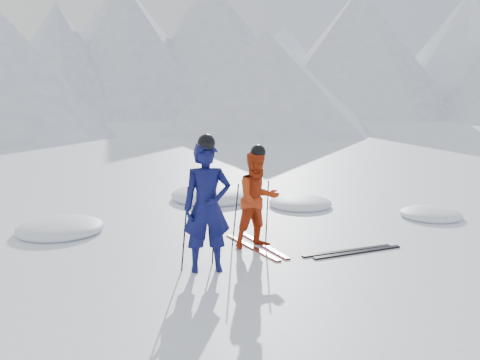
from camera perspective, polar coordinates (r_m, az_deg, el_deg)
ground at (r=10.05m, az=10.21°, el=-5.70°), size 160.00×160.00×0.00m
mountain_range at (r=44.41m, az=-15.85°, el=14.81°), size 106.15×62.94×15.53m
skier_blue at (r=7.57m, az=-3.72°, el=-3.07°), size 0.84×0.70×1.96m
skier_red at (r=8.73m, az=2.01°, el=-2.24°), size 0.86×0.69×1.68m
pole_blue_left at (r=7.65m, az=-6.21°, el=-5.49°), size 0.13×0.09×1.30m
pole_blue_right at (r=7.98m, az=-2.93°, el=-4.80°), size 0.13×0.08×1.31m
pole_red_left at (r=8.84m, az=-0.52°, el=-3.94°), size 0.11×0.09×1.12m
pole_red_right at (r=9.08m, az=3.07°, el=-3.59°), size 0.11×0.08×1.12m
ski_worn_left at (r=8.88m, az=1.33°, el=-7.55°), size 0.14×1.70×0.03m
ski_worn_right at (r=9.00m, az=2.63°, el=-7.30°), size 0.26×1.70×0.03m
ski_loose_a at (r=8.87m, az=11.94°, el=-7.79°), size 1.69×0.40×0.03m
ski_loose_b at (r=8.83m, az=13.09°, el=-7.90°), size 1.69×0.34×0.03m
snow_lumps at (r=11.81m, az=-2.02°, el=-3.19°), size 8.57×5.82×0.47m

